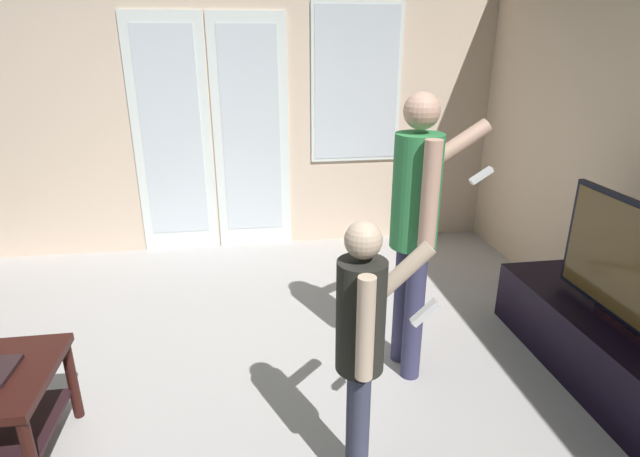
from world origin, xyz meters
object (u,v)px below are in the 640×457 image
tv_stand (617,362)px  person_adult (417,215)px  flat_screen_tv (638,271)px  person_child (363,338)px

tv_stand → person_adult: bearing=159.5°
flat_screen_tv → person_adult: size_ratio=0.69×
person_child → person_adult: bearing=58.6°
tv_stand → person_child: (-1.52, -0.38, 0.54)m
tv_stand → person_child: bearing=-166.0°
tv_stand → person_child: person_child is taller
flat_screen_tv → person_child: 1.57m
tv_stand → person_adult: (-1.05, 0.39, 0.77)m
tv_stand → flat_screen_tv: size_ratio=1.62×
person_adult → person_child: (-0.47, -0.77, -0.23)m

